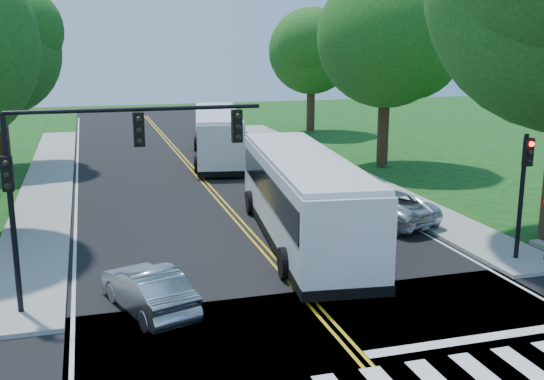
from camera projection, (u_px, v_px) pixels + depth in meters
name	position (u px, v px, depth m)	size (l,w,h in m)	color
road	(221.00, 201.00, 31.01)	(14.00, 96.00, 0.01)	black
center_line	(206.00, 184.00, 34.75)	(0.36, 70.00, 0.01)	gold
edge_line_w	(77.00, 192.00, 32.89)	(0.12, 70.00, 0.01)	silver
edge_line_e	(323.00, 177.00, 36.62)	(0.12, 70.00, 0.01)	silver
stop_bar	(482.00, 338.00, 16.64)	(6.60, 0.40, 0.01)	silver
sidewalk_nw	(49.00, 181.00, 35.27)	(2.60, 40.00, 0.15)	gray
sidewalk_ne	(328.00, 165.00, 39.82)	(2.60, 40.00, 0.15)	gray
tree_east_mid	(387.00, 38.00, 38.01)	(8.40, 8.40, 11.93)	black
tree_east_far	(311.00, 51.00, 53.46)	(7.20, 7.20, 10.34)	black
signal_nw	(98.00, 160.00, 17.60)	(7.15, 0.46, 5.66)	black
signal_ne	(524.00, 180.00, 21.79)	(0.30, 0.46, 4.40)	black
bus_lead	(302.00, 196.00, 24.54)	(4.34, 13.31, 3.39)	silver
bus_follow	(217.00, 134.00, 41.43)	(4.77, 12.85, 3.26)	silver
hatchback	(148.00, 289.00, 18.19)	(1.42, 4.07, 1.34)	#A2A5A9
suv	(381.00, 206.00, 27.20)	(2.41, 5.22, 1.45)	silver
dark_sedan	(341.00, 196.00, 29.40)	(1.72, 4.23, 1.23)	black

